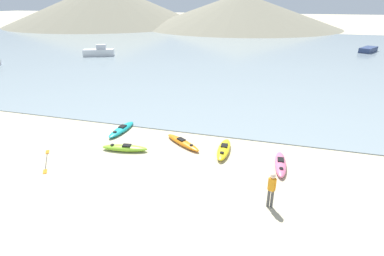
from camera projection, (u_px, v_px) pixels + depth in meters
ground_plane at (114, 241)px, 11.12m from camera, size 400.00×400.00×0.00m
bay_water at (247, 52)px, 50.97m from camera, size 160.00×70.00×0.06m
far_hill_left at (106, 4)px, 104.64m from camera, size 67.38×67.38×13.61m
far_hill_midleft at (241, 10)px, 94.37m from camera, size 61.42×61.42×10.23m
kayak_on_sand_0 at (224, 149)px, 17.54m from camera, size 0.77×2.77×0.41m
kayak_on_sand_1 at (280, 164)px, 16.00m from camera, size 0.71×2.76×0.39m
kayak_on_sand_2 at (125, 148)px, 17.71m from camera, size 2.80×1.06×0.39m
kayak_on_sand_3 at (183, 142)px, 18.46m from camera, size 2.81×2.20×0.34m
kayak_on_sand_4 at (122, 129)px, 20.30m from camera, size 0.90×2.92×0.35m
person_near_foreground at (272, 188)px, 12.60m from camera, size 0.34×0.23×1.68m
moored_boat_2 at (368, 50)px, 50.56m from camera, size 3.67×4.69×0.79m
moored_boat_3 at (99, 52)px, 47.00m from camera, size 4.86×3.22×1.74m
loose_paddle at (46, 161)px, 16.58m from camera, size 1.82×2.33×0.03m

